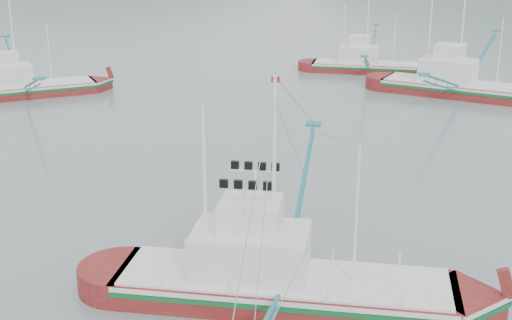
# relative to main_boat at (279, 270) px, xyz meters

# --- Properties ---
(ground) EXTENTS (1200.00, 1200.00, 0.00)m
(ground) POSITION_rel_main_boat_xyz_m (-2.20, 2.26, -1.43)
(ground) COLOR slate
(ground) RESTS_ON ground
(main_boat) EXTENTS (13.63, 24.63, 9.97)m
(main_boat) POSITION_rel_main_boat_xyz_m (0.00, 0.00, 0.00)
(main_boat) COLOR maroon
(main_boat) RESTS_ON ground
(bg_boat_left) EXTENTS (16.04, 20.54, 9.18)m
(bg_boat_left) POSITION_rel_main_boat_xyz_m (-26.77, 32.27, 0.52)
(bg_boat_left) COLOR maroon
(bg_boat_left) RESTS_ON ground
(bg_boat_far) EXTENTS (11.83, 21.15, 8.56)m
(bg_boat_far) POSITION_rel_main_boat_xyz_m (3.26, 47.86, -0.25)
(bg_boat_far) COLOR maroon
(bg_boat_far) RESTS_ON ground
(bg_boat_right) EXTENTS (14.50, 24.61, 10.31)m
(bg_boat_right) POSITION_rel_main_boat_xyz_m (11.45, 38.27, 0.60)
(bg_boat_right) COLOR maroon
(bg_boat_right) RESTS_ON ground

